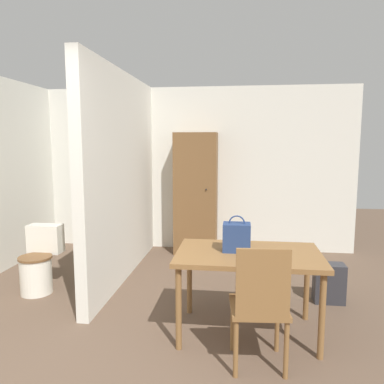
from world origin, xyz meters
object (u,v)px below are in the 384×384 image
(wooden_chair, at_px, (260,303))
(wooden_cabinet, at_px, (196,194))
(space_heater, at_px, (329,283))
(dining_table, at_px, (248,261))
(handbag, at_px, (237,237))
(toilet, at_px, (39,263))

(wooden_chair, relative_size, wooden_cabinet, 0.53)
(wooden_chair, relative_size, space_heater, 2.31)
(dining_table, xyz_separation_m, space_heater, (0.86, 0.76, -0.45))
(handbag, height_order, space_heater, handbag)
(wooden_chair, distance_m, handbag, 0.68)
(dining_table, height_order, wooden_cabinet, wooden_cabinet)
(toilet, bearing_deg, wooden_chair, -26.71)
(handbag, bearing_deg, wooden_chair, -72.27)
(dining_table, distance_m, space_heater, 1.24)
(space_heater, bearing_deg, handbag, -142.91)
(dining_table, height_order, space_heater, dining_table)
(wooden_cabinet, distance_m, space_heater, 2.37)
(wooden_chair, relative_size, handbag, 3.03)
(wooden_chair, bearing_deg, wooden_cabinet, 100.85)
(toilet, distance_m, space_heater, 3.18)
(dining_table, xyz_separation_m, toilet, (-2.31, 0.67, -0.34))
(wooden_chair, xyz_separation_m, toilet, (-2.39, 1.20, -0.19))
(wooden_chair, height_order, handbag, handbag)
(dining_table, xyz_separation_m, wooden_chair, (0.07, -0.53, -0.14))
(wooden_cabinet, bearing_deg, dining_table, -72.86)
(dining_table, distance_m, wooden_chair, 0.55)
(dining_table, relative_size, wooden_chair, 1.29)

